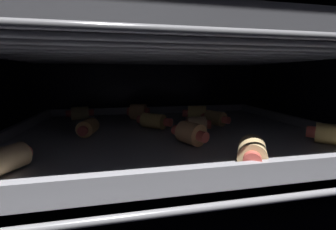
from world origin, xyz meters
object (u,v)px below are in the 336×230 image
(baking_tray_upper, at_px, (169,51))
(pig_in_blanket_lower_7, at_px, (196,125))
(pig_in_blanket_lower_3, at_px, (197,114))
(pig_in_blanket_upper_0, at_px, (98,43))
(pig_in_blanket_lower_0, at_px, (3,160))
(pig_in_blanket_upper_1, at_px, (131,40))
(oven_rack_upper, at_px, (169,56))
(pig_in_blanket_lower_6, at_px, (252,152))
(pig_in_blanket_lower_1, at_px, (333,134))
(pig_in_blanket_lower_8, at_px, (138,112))
(pig_in_blanket_lower_9, at_px, (191,133))
(pig_in_blanket_upper_2, at_px, (174,36))
(pig_in_blanket_upper_6, at_px, (269,35))
(pig_in_blanket_upper_4, at_px, (244,49))
(pig_in_blanket_upper_3, at_px, (192,50))
(pig_in_blanket_lower_5, at_px, (88,128))
(oven_rack_lower, at_px, (169,137))
(baking_tray_lower, at_px, (169,132))
(pig_in_blanket_lower_4, at_px, (80,113))
(pig_in_blanket_lower_2, at_px, (215,118))
(pig_in_blanket_lower_10, at_px, (153,121))
(pig_in_blanket_upper_5, at_px, (143,50))

(baking_tray_upper, bearing_deg, pig_in_blanket_lower_7, -24.41)
(pig_in_blanket_lower_3, relative_size, pig_in_blanket_upper_0, 1.36)
(pig_in_blanket_lower_0, xyz_separation_m, pig_in_blanket_upper_1, (0.13, 0.15, 0.14))
(oven_rack_upper, bearing_deg, pig_in_blanket_lower_6, -71.06)
(pig_in_blanket_lower_1, distance_m, pig_in_blanket_lower_6, 0.15)
(pig_in_blanket_lower_8, xyz_separation_m, pig_in_blanket_lower_9, (0.06, -0.19, -0.00))
(pig_in_blanket_lower_1, height_order, pig_in_blanket_upper_2, pig_in_blanket_upper_2)
(pig_in_blanket_lower_3, relative_size, pig_in_blanket_lower_6, 1.05)
(oven_rack_upper, bearing_deg, pig_in_blanket_lower_9, -79.46)
(oven_rack_upper, relative_size, pig_in_blanket_upper_6, 10.63)
(pig_in_blanket_lower_0, xyz_separation_m, pig_in_blanket_lower_6, (0.24, -0.03, 0.00))
(pig_in_blanket_lower_6, distance_m, pig_in_blanket_upper_4, 0.32)
(pig_in_blanket_lower_8, bearing_deg, pig_in_blanket_upper_3, 6.28)
(pig_in_blanket_lower_8, xyz_separation_m, oven_rack_upper, (0.04, -0.11, 0.11))
(pig_in_blanket_lower_0, height_order, pig_in_blanket_upper_6, pig_in_blanket_upper_6)
(pig_in_blanket_lower_5, bearing_deg, pig_in_blanket_upper_0, 66.69)
(pig_in_blanket_lower_7, bearing_deg, baking_tray_upper, 155.59)
(pig_in_blanket_upper_4, bearing_deg, oven_rack_lower, -152.13)
(baking_tray_lower, bearing_deg, pig_in_blanket_lower_9, -79.46)
(pig_in_blanket_lower_1, relative_size, pig_in_blanket_lower_4, 1.00)
(baking_tray_upper, height_order, pig_in_blanket_upper_2, pig_in_blanket_upper_2)
(pig_in_blanket_lower_2, bearing_deg, baking_tray_upper, -163.55)
(pig_in_blanket_lower_7, distance_m, oven_rack_upper, 0.12)
(pig_in_blanket_lower_4, distance_m, pig_in_blanket_lower_9, 0.28)
(baking_tray_upper, height_order, pig_in_blanket_upper_4, pig_in_blanket_upper_4)
(pig_in_blanket_lower_10, distance_m, pig_in_blanket_upper_6, 0.22)
(pig_in_blanket_lower_7, bearing_deg, pig_in_blanket_lower_6, -84.51)
(pig_in_blanket_lower_0, height_order, pig_in_blanket_upper_5, pig_in_blanket_upper_5)
(pig_in_blanket_lower_8, bearing_deg, pig_in_blanket_lower_3, -20.33)
(oven_rack_lower, xyz_separation_m, pig_in_blanket_lower_9, (0.01, -0.08, 0.03))
(oven_rack_lower, distance_m, pig_in_blanket_lower_1, 0.23)
(pig_in_blanket_lower_3, distance_m, pig_in_blanket_lower_10, 0.10)
(pig_in_blanket_upper_6, bearing_deg, pig_in_blanket_lower_1, -29.94)
(oven_rack_upper, bearing_deg, pig_in_blanket_lower_8, 111.28)
(pig_in_blanket_upper_0, bearing_deg, pig_in_blanket_lower_7, -21.63)
(pig_in_blanket_upper_6, bearing_deg, oven_rack_upper, 150.07)
(pig_in_blanket_upper_0, height_order, pig_in_blanket_upper_1, pig_in_blanket_upper_1)
(pig_in_blanket_lower_4, relative_size, pig_in_blanket_lower_5, 1.15)
(pig_in_blanket_lower_5, height_order, pig_in_blanket_lower_7, pig_in_blanket_lower_7)
(pig_in_blanket_lower_5, bearing_deg, pig_in_blanket_lower_2, 7.41)
(pig_in_blanket_lower_7, xyz_separation_m, pig_in_blanket_lower_10, (-0.06, 0.04, -0.00))
(pig_in_blanket_lower_4, height_order, pig_in_blanket_upper_5, pig_in_blanket_upper_5)
(baking_tray_upper, bearing_deg, pig_in_blanket_upper_6, -29.93)
(pig_in_blanket_lower_4, distance_m, pig_in_blanket_upper_0, 0.17)
(pig_in_blanket_lower_5, height_order, pig_in_blanket_lower_9, pig_in_blanket_lower_9)
(oven_rack_lower, distance_m, pig_in_blanket_upper_2, 0.16)
(pig_in_blanket_lower_3, height_order, pig_in_blanket_upper_2, pig_in_blanket_upper_2)
(pig_in_blanket_lower_4, xyz_separation_m, pig_in_blanket_lower_10, (0.14, -0.11, -0.00))
(pig_in_blanket_lower_4, relative_size, pig_in_blanket_upper_0, 1.27)
(pig_in_blanket_lower_4, height_order, pig_in_blanket_upper_3, pig_in_blanket_upper_3)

